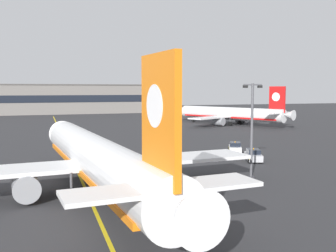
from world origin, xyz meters
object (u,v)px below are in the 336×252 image
(airliner_background, at_px, (230,114))
(airliner_foreground, at_px, (96,158))
(apron_lamp_post, at_px, (252,128))
(service_car_third, at_px, (235,148))
(safety_cone_by_nose_gear, at_px, (94,161))
(service_car_second, at_px, (253,156))

(airliner_background, bearing_deg, airliner_foreground, -127.37)
(airliner_foreground, relative_size, apron_lamp_post, 4.01)
(airliner_background, xyz_separation_m, service_car_third, (-22.00, -42.98, -2.26))
(airliner_background, bearing_deg, apron_lamp_post, -116.00)
(safety_cone_by_nose_gear, bearing_deg, service_car_second, -15.98)
(apron_lamp_post, distance_m, safety_cone_by_nose_gear, 21.55)
(safety_cone_by_nose_gear, bearing_deg, airliner_foreground, -97.67)
(service_car_third, height_order, safety_cone_by_nose_gear, service_car_third)
(service_car_second, bearing_deg, airliner_foreground, -156.37)
(airliner_background, height_order, safety_cone_by_nose_gear, airliner_background)
(apron_lamp_post, bearing_deg, safety_cone_by_nose_gear, 136.31)
(airliner_background, bearing_deg, service_car_second, -114.75)
(service_car_second, bearing_deg, service_car_third, 81.38)
(airliner_foreground, distance_m, service_car_second, 24.98)
(airliner_foreground, relative_size, service_car_third, 9.10)
(airliner_background, height_order, service_car_second, airliner_background)
(service_car_second, distance_m, service_car_third, 7.15)
(apron_lamp_post, bearing_deg, service_car_third, 67.15)
(airliner_foreground, bearing_deg, apron_lamp_post, 4.70)
(airliner_background, relative_size, service_car_third, 7.57)
(service_car_third, distance_m, safety_cone_by_nose_gear, 21.73)
(airliner_foreground, height_order, service_car_third, airliner_foreground)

